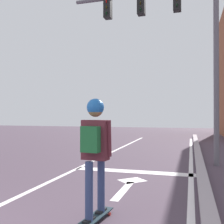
% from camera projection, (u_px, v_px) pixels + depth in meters
% --- Properties ---
extents(lane_line_center, '(0.12, 20.00, 0.01)m').
position_uv_depth(lane_line_center, '(83.00, 166.00, 7.98)').
color(lane_line_center, silver).
rests_on(lane_line_center, ground).
extents(lane_line_curbside, '(0.12, 20.00, 0.01)m').
position_uv_depth(lane_line_curbside, '(191.00, 172.00, 7.10)').
color(lane_line_curbside, silver).
rests_on(lane_line_curbside, ground).
extents(stop_bar, '(3.23, 0.40, 0.01)m').
position_uv_depth(stop_bar, '(134.00, 172.00, 7.14)').
color(stop_bar, silver).
rests_on(stop_bar, ground).
extents(lane_arrow_stem, '(0.16, 1.40, 0.01)m').
position_uv_depth(lane_arrow_stem, '(123.00, 190.00, 5.37)').
color(lane_arrow_stem, silver).
rests_on(lane_arrow_stem, ground).
extents(lane_arrow_head, '(0.71, 0.71, 0.01)m').
position_uv_depth(lane_arrow_head, '(132.00, 180.00, 6.19)').
color(lane_arrow_head, silver).
rests_on(lane_arrow_head, ground).
extents(curb_strip, '(0.24, 24.00, 0.14)m').
position_uv_depth(curb_strip, '(201.00, 170.00, 7.03)').
color(curb_strip, '#9F929A').
rests_on(curb_strip, ground).
extents(skateboard, '(0.30, 0.87, 0.08)m').
position_uv_depth(skateboard, '(95.00, 217.00, 3.81)').
color(skateboard, '#17282F').
rests_on(skateboard, ground).
extents(skater, '(0.46, 0.63, 1.68)m').
position_uv_depth(skater, '(95.00, 141.00, 3.81)').
color(skater, navy).
rests_on(skater, skateboard).
extents(traffic_signal_mast, '(4.61, 0.34, 5.78)m').
position_uv_depth(traffic_signal_mast, '(172.00, 29.00, 8.36)').
color(traffic_signal_mast, '#605B64').
rests_on(traffic_signal_mast, ground).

